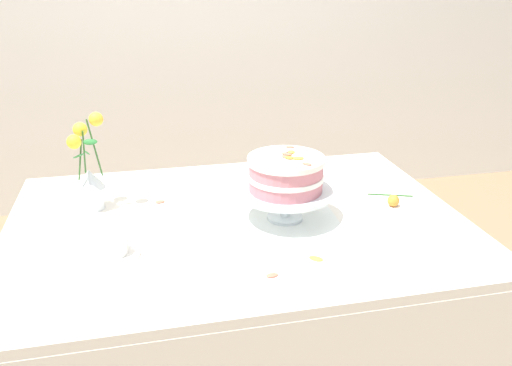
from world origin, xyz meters
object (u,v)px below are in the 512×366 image
object	(u,v)px
layer_cake	(286,173)
dining_table	(239,250)
cake_stand	(285,195)
flower_vase	(89,175)
teacup	(115,249)
fallen_rose	(393,200)

from	to	relation	value
layer_cake	dining_table	bearing A→B (deg)	177.54
cake_stand	layer_cake	bearing A→B (deg)	22.38
flower_vase	layer_cake	bearing A→B (deg)	-20.00
dining_table	teacup	bearing A→B (deg)	-161.20
dining_table	layer_cake	world-z (taller)	layer_cake
dining_table	teacup	world-z (taller)	teacup
teacup	dining_table	bearing A→B (deg)	18.80
teacup	flower_vase	bearing A→B (deg)	103.07
cake_stand	layer_cake	size ratio (longest dim) A/B	1.25
flower_vase	cake_stand	bearing A→B (deg)	-20.00
layer_cake	fallen_rose	size ratio (longest dim) A/B	1.61
cake_stand	flower_vase	distance (m)	0.63
fallen_rose	dining_table	bearing A→B (deg)	-178.15
dining_table	fallen_rose	xyz separation A→B (m)	(0.52, 0.02, 0.11)
layer_cake	teacup	size ratio (longest dim) A/B	1.73
flower_vase	teacup	xyz separation A→B (m)	(0.08, -0.33, -0.09)
teacup	fallen_rose	bearing A→B (deg)	9.07
teacup	cake_stand	bearing A→B (deg)	13.07
layer_cake	flower_vase	xyz separation A→B (m)	(-0.59, 0.21, -0.04)
cake_stand	teacup	bearing A→B (deg)	-166.93
dining_table	teacup	xyz separation A→B (m)	(-0.37, -0.12, 0.12)
cake_stand	teacup	xyz separation A→B (m)	(-0.51, -0.12, -0.06)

